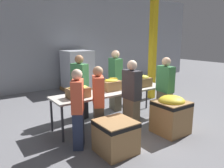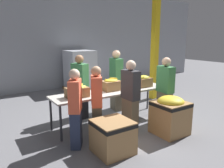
{
  "view_description": "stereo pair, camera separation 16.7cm",
  "coord_description": "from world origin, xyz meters",
  "px_view_note": "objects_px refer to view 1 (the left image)",
  "views": [
    {
      "loc": [
        -2.95,
        -4.2,
        2.05
      ],
      "look_at": [
        0.14,
        0.24,
        0.9
      ],
      "focal_mm": 35.0,
      "sensor_mm": 36.0,
      "label": 1
    },
    {
      "loc": [
        -2.81,
        -4.3,
        2.05
      ],
      "look_at": [
        0.14,
        0.24,
        0.9
      ],
      "focal_mm": 35.0,
      "sensor_mm": 36.0,
      "label": 2
    }
  ],
  "objects_px": {
    "sorting_table": "(113,93)",
    "volunteer_4": "(165,90)",
    "volunteer_0": "(78,110)",
    "donation_bin_0": "(116,135)",
    "volunteer_3": "(131,97)",
    "volunteer_5": "(115,81)",
    "volunteer_1": "(98,104)",
    "volunteer_2": "(80,87)",
    "banana_box_0": "(78,91)",
    "donation_bin_1": "(171,113)",
    "support_pillar": "(153,39)",
    "pallet_stack_0": "(77,71)",
    "banana_box_2": "(143,81)",
    "banana_box_1": "(111,84)"
  },
  "relations": [
    {
      "from": "banana_box_1",
      "to": "donation_bin_0",
      "type": "xyz_separation_m",
      "value": [
        -0.8,
        -1.31,
        -0.61
      ]
    },
    {
      "from": "banana_box_0",
      "to": "sorting_table",
      "type": "bearing_deg",
      "value": 3.59
    },
    {
      "from": "pallet_stack_0",
      "to": "donation_bin_1",
      "type": "bearing_deg",
      "value": -91.06
    },
    {
      "from": "volunteer_5",
      "to": "donation_bin_0",
      "type": "distance_m",
      "value": 2.49
    },
    {
      "from": "banana_box_0",
      "to": "volunteer_5",
      "type": "height_order",
      "value": "volunteer_5"
    },
    {
      "from": "volunteer_0",
      "to": "donation_bin_0",
      "type": "height_order",
      "value": "volunteer_0"
    },
    {
      "from": "banana_box_2",
      "to": "support_pillar",
      "type": "bearing_deg",
      "value": 37.56
    },
    {
      "from": "support_pillar",
      "to": "sorting_table",
      "type": "bearing_deg",
      "value": -155.91
    },
    {
      "from": "banana_box_2",
      "to": "volunteer_4",
      "type": "distance_m",
      "value": 0.68
    },
    {
      "from": "banana_box_2",
      "to": "donation_bin_0",
      "type": "xyz_separation_m",
      "value": [
        -1.74,
        -1.2,
        -0.62
      ]
    },
    {
      "from": "banana_box_0",
      "to": "banana_box_1",
      "type": "distance_m",
      "value": 0.96
    },
    {
      "from": "volunteer_0",
      "to": "pallet_stack_0",
      "type": "height_order",
      "value": "pallet_stack_0"
    },
    {
      "from": "banana_box_0",
      "to": "volunteer_2",
      "type": "relative_size",
      "value": 0.29
    },
    {
      "from": "volunteer_3",
      "to": "volunteer_4",
      "type": "bearing_deg",
      "value": -88.62
    },
    {
      "from": "volunteer_3",
      "to": "volunteer_1",
      "type": "bearing_deg",
      "value": 82.11
    },
    {
      "from": "volunteer_4",
      "to": "volunteer_3",
      "type": "bearing_deg",
      "value": 95.74
    },
    {
      "from": "donation_bin_1",
      "to": "banana_box_0",
      "type": "bearing_deg",
      "value": 144.11
    },
    {
      "from": "volunteer_5",
      "to": "pallet_stack_0",
      "type": "bearing_deg",
      "value": -173.1
    },
    {
      "from": "banana_box_0",
      "to": "donation_bin_0",
      "type": "height_order",
      "value": "banana_box_0"
    },
    {
      "from": "banana_box_0",
      "to": "banana_box_1",
      "type": "height_order",
      "value": "banana_box_1"
    },
    {
      "from": "banana_box_0",
      "to": "donation_bin_0",
      "type": "distance_m",
      "value": 1.33
    },
    {
      "from": "donation_bin_1",
      "to": "volunteer_3",
      "type": "bearing_deg",
      "value": 141.7
    },
    {
      "from": "volunteer_1",
      "to": "volunteer_2",
      "type": "relative_size",
      "value": 0.92
    },
    {
      "from": "pallet_stack_0",
      "to": "volunteer_3",
      "type": "bearing_deg",
      "value": -100.32
    },
    {
      "from": "volunteer_1",
      "to": "volunteer_4",
      "type": "height_order",
      "value": "volunteer_4"
    },
    {
      "from": "volunteer_0",
      "to": "volunteer_1",
      "type": "relative_size",
      "value": 1.0
    },
    {
      "from": "volunteer_3",
      "to": "donation_bin_1",
      "type": "distance_m",
      "value": 0.93
    },
    {
      "from": "volunteer_0",
      "to": "volunteer_2",
      "type": "xyz_separation_m",
      "value": [
        0.75,
        1.4,
        0.06
      ]
    },
    {
      "from": "support_pillar",
      "to": "pallet_stack_0",
      "type": "relative_size",
      "value": 2.55
    },
    {
      "from": "volunteer_5",
      "to": "sorting_table",
      "type": "bearing_deg",
      "value": -29.29
    },
    {
      "from": "volunteer_1",
      "to": "volunteer_5",
      "type": "height_order",
      "value": "volunteer_5"
    },
    {
      "from": "volunteer_3",
      "to": "volunteer_5",
      "type": "relative_size",
      "value": 0.93
    },
    {
      "from": "pallet_stack_0",
      "to": "volunteer_4",
      "type": "bearing_deg",
      "value": -85.76
    },
    {
      "from": "banana_box_0",
      "to": "banana_box_1",
      "type": "xyz_separation_m",
      "value": [
        0.95,
        0.13,
        0.01
      ]
    },
    {
      "from": "sorting_table",
      "to": "volunteer_4",
      "type": "distance_m",
      "value": 1.28
    },
    {
      "from": "donation_bin_0",
      "to": "donation_bin_1",
      "type": "bearing_deg",
      "value": -0.0
    },
    {
      "from": "volunteer_0",
      "to": "volunteer_3",
      "type": "xyz_separation_m",
      "value": [
        1.27,
        -0.02,
        0.04
      ]
    },
    {
      "from": "banana_box_2",
      "to": "volunteer_5",
      "type": "height_order",
      "value": "volunteer_5"
    },
    {
      "from": "volunteer_1",
      "to": "pallet_stack_0",
      "type": "bearing_deg",
      "value": 5.26
    },
    {
      "from": "volunteer_2",
      "to": "donation_bin_1",
      "type": "bearing_deg",
      "value": 14.63
    },
    {
      "from": "volunteer_0",
      "to": "volunteer_1",
      "type": "height_order",
      "value": "volunteer_1"
    },
    {
      "from": "banana_box_2",
      "to": "volunteer_3",
      "type": "xyz_separation_m",
      "value": [
        -0.94,
        -0.66,
        -0.15
      ]
    },
    {
      "from": "volunteer_3",
      "to": "volunteer_4",
      "type": "height_order",
      "value": "volunteer_4"
    },
    {
      "from": "volunteer_4",
      "to": "volunteer_1",
      "type": "bearing_deg",
      "value": 91.85
    },
    {
      "from": "banana_box_0",
      "to": "volunteer_5",
      "type": "relative_size",
      "value": 0.28
    },
    {
      "from": "volunteer_3",
      "to": "volunteer_5",
      "type": "distance_m",
      "value": 1.57
    },
    {
      "from": "banana_box_0",
      "to": "pallet_stack_0",
      "type": "bearing_deg",
      "value": 64.26
    },
    {
      "from": "volunteer_1",
      "to": "volunteer_2",
      "type": "distance_m",
      "value": 1.34
    },
    {
      "from": "volunteer_3",
      "to": "donation_bin_0",
      "type": "distance_m",
      "value": 1.07
    },
    {
      "from": "sorting_table",
      "to": "banana_box_2",
      "type": "relative_size",
      "value": 7.81
    }
  ]
}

